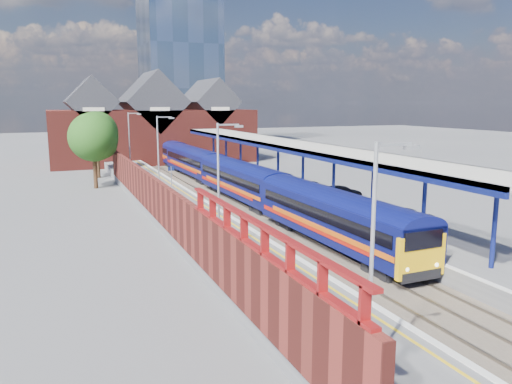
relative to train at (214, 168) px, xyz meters
The scene contains 23 objects.
ground 3.13m from the train, 130.37° to the right, with size 240.00×240.00×0.00m, color #5B5B5E.
ballast_bed 12.03m from the train, 97.24° to the right, with size 6.00×76.00×0.06m, color #473D33.
rails 12.02m from the train, 97.24° to the right, with size 4.51×76.00×0.14m.
left_platform 13.77m from the train, 120.75° to the right, with size 5.00×76.00×1.00m, color #565659.
right_platform 12.69m from the train, 69.03° to the right, with size 6.00×76.00×1.00m, color #565659.
coping_left 12.69m from the train, 111.55° to the right, with size 0.30×76.00×0.05m, color silver.
coping_right 11.92m from the train, 81.98° to the right, with size 0.30×76.00×0.05m, color silver.
yellow_line 12.92m from the train, 114.04° to the right, with size 0.14×76.00×0.01m, color yellow.
train is the anchor object (origin of this frame).
canopy 11.04m from the train, 67.86° to the right, with size 4.50×52.00×4.48m.
lamp_post_a 40.63m from the train, 101.18° to the right, with size 1.48×0.18×7.00m.
lamp_post_b 27.08m from the train, 106.96° to the right, with size 1.48×0.18×7.00m.
lamp_post_c 12.85m from the train, 128.84° to the right, with size 1.48×0.18×7.00m.
lamp_post_d 10.44m from the train, 141.52° to the left, with size 1.48×0.18×7.00m.
platform_sign 10.13m from the train, 129.93° to the right, with size 0.55×0.08×2.50m.
brick_wall 20.59m from the train, 117.77° to the right, with size 0.35×50.00×3.86m.
station_building 26.50m from the train, 93.26° to the left, with size 30.00×12.12×13.78m.
glass_tower 52.22m from the train, 80.00° to the left, with size 14.20×14.20×40.30m.
tree_near 12.96m from the train, 160.69° to the left, with size 5.20×5.20×8.10m.
tree_far 16.60m from the train, 131.75° to the left, with size 5.20×5.20×8.10m.
parked_car_silver 26.29m from the train, 78.72° to the right, with size 1.29×3.70×1.22m, color #A0A0A4.
parked_car_dark 17.23m from the train, 70.64° to the right, with size 1.85×4.56×1.32m, color black.
parked_car_blue 11.71m from the train, 64.39° to the right, with size 1.90×4.13×1.15m, color navy.
Camera 1 is at (-14.80, -19.39, 9.05)m, focal length 35.00 mm.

